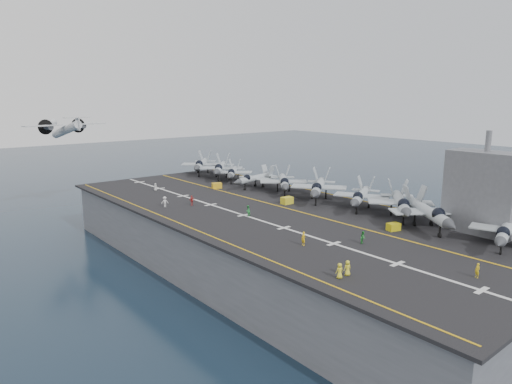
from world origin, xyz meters
TOP-DOWN VIEW (x-y plane):
  - ground at (0.00, 0.00)m, footprint 500.00×500.00m
  - hull at (0.00, 0.00)m, footprint 36.00×90.00m
  - flight_deck at (0.00, 0.00)m, footprint 38.00×92.00m
  - foul_line at (3.00, 0.00)m, footprint 0.35×90.00m
  - landing_centerline at (-6.00, 0.00)m, footprint 0.50×90.00m
  - deck_edge_port at (-17.00, 0.00)m, footprint 0.25×90.00m
  - deck_edge_stbd at (18.50, 0.00)m, footprint 0.25×90.00m
  - island_superstructure at (15.00, -30.00)m, footprint 5.00×10.00m
  - fighter_jet_0 at (10.72, -35.28)m, footprint 15.46×12.44m
  - fighter_jet_1 at (10.57, -24.15)m, footprint 18.21×19.20m
  - fighter_jet_2 at (12.94, -17.89)m, footprint 18.87×18.18m
  - fighter_jet_3 at (12.91, -9.80)m, footprint 17.48×15.49m
  - fighter_jet_4 at (12.24, -0.16)m, footprint 19.22×18.19m
  - fighter_jet_5 at (11.81, 9.23)m, footprint 16.97×17.57m
  - fighter_jet_6 at (10.91, 17.48)m, footprint 14.46×11.12m
  - fighter_jet_7 at (11.69, 26.83)m, footprint 15.79×16.01m
  - fighter_jet_8 at (11.85, 32.13)m, footprint 18.47×18.79m
  - tow_cart_a at (5.78, -21.45)m, footprint 2.13×1.65m
  - tow_cart_b at (5.50, 1.50)m, footprint 2.20×1.46m
  - tow_cart_c at (3.88, 22.25)m, footprint 2.36×1.93m
  - crew_0 at (-14.86, -28.48)m, footprint 1.22×0.97m
  - crew_1 at (-9.73, -17.84)m, footprint 0.87×1.21m
  - crew_2 at (-5.91, -1.02)m, footprint 1.26×0.96m
  - crew_3 at (-13.45, 13.83)m, footprint 1.38×1.15m
  - crew_4 at (-8.97, 11.77)m, footprint 1.29×1.04m
  - crew_5 at (-7.79, 28.43)m, footprint 1.02×1.17m
  - crew_6 at (-2.91, -38.04)m, footprint 1.00×1.18m
  - crew_7 at (-2.80, -22.42)m, footprint 1.20×0.98m
  - transport_plane at (-15.23, 60.97)m, footprint 22.56×16.92m
  - fighter_jet_9 at (11.85, 40.63)m, footprint 18.47×18.79m
  - crew_8 at (-13.52, -28.49)m, footprint 1.22×0.97m

SIDE VIEW (x-z plane):
  - ground at x=0.00m, z-range 0.00..0.00m
  - hull at x=0.00m, z-range 0.00..10.00m
  - flight_deck at x=0.00m, z-range 10.00..10.40m
  - foul_line at x=3.00m, z-range 10.41..10.43m
  - landing_centerline at x=-6.00m, z-range 10.41..10.43m
  - deck_edge_port at x=-17.00m, z-range 10.41..10.43m
  - deck_edge_stbd at x=18.50m, z-range 10.41..10.43m
  - tow_cart_a at x=5.78m, z-range 10.40..11.53m
  - tow_cart_c at x=3.88m, z-range 10.40..11.62m
  - tow_cart_b at x=5.50m, z-range 10.40..11.70m
  - crew_5 at x=-7.79m, z-range 10.40..12.04m
  - crew_6 at x=-2.91m, z-range 10.40..12.07m
  - crew_7 at x=-2.80m, z-range 10.40..12.13m
  - crew_0 at x=-14.86m, z-range 10.40..12.17m
  - crew_8 at x=-13.52m, z-range 10.40..12.17m
  - crew_4 at x=-8.97m, z-range 10.40..12.28m
  - crew_2 at x=-5.91m, z-range 10.40..12.30m
  - crew_1 at x=-9.73m, z-range 10.40..12.31m
  - crew_3 at x=-13.45m, z-range 10.40..12.36m
  - fighter_jet_6 at x=10.91m, z-range 10.40..14.90m
  - fighter_jet_0 at x=10.72m, z-range 10.40..15.07m
  - fighter_jet_7 at x=11.69m, z-range 10.40..15.09m
  - fighter_jet_3 at x=12.91m, z-range 10.40..15.47m
  - fighter_jet_5 at x=11.81m, z-range 10.40..15.51m
  - fighter_jet_2 at x=12.94m, z-range 10.40..15.88m
  - fighter_jet_8 at x=11.85m, z-range 10.40..15.89m
  - fighter_jet_9 at x=11.85m, z-range 10.40..15.89m
  - fighter_jet_1 at x=10.57m, z-range 10.40..15.96m
  - fighter_jet_4 at x=12.24m, z-range 10.40..15.96m
  - island_superstructure at x=15.00m, z-range 10.40..25.40m
  - transport_plane at x=-15.23m, z-range 19.58..24.49m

